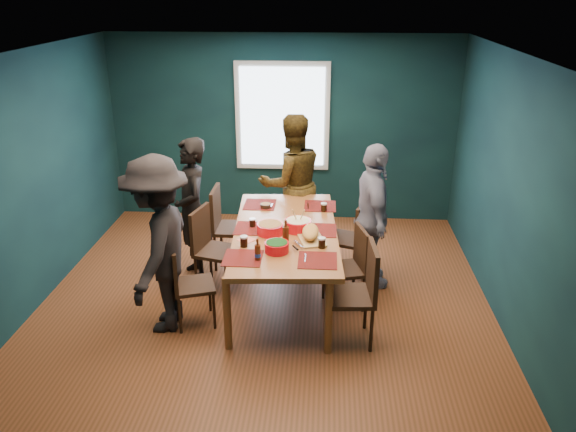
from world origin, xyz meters
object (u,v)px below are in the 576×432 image
person_back (292,183)px  chair_left_far (225,221)px  chair_left_near (185,279)px  person_right (372,217)px  chair_right_mid (352,261)px  person_near_left (159,245)px  chair_right_near (360,287)px  dining_table (285,236)px  person_far_left (193,210)px  bowl_salad (270,228)px  chair_left_mid (209,243)px  cutting_board (310,233)px  bowl_herbs (277,247)px  bowl_dumpling (298,225)px  chair_right_far (353,233)px

person_back → chair_left_far: bearing=13.8°
chair_left_near → person_right: bearing=8.3°
chair_right_mid → person_near_left: person_near_left is taller
chair_right_near → dining_table: bearing=130.0°
dining_table → person_far_left: size_ratio=1.32×
chair_left_far → person_near_left: 1.50m
chair_left_far → chair_left_near: bearing=-97.0°
chair_right_near → person_near_left: 2.02m
bowl_salad → chair_left_mid: bearing=158.5°
dining_table → cutting_board: (0.28, -0.21, 0.14)m
person_back → cutting_board: bearing=78.7°
cutting_board → chair_right_near: bearing=-64.0°
person_right → bowl_salad: 1.23m
chair_right_mid → bowl_herbs: (-0.78, -0.44, 0.36)m
bowl_dumpling → chair_right_mid: bearing=-9.8°
dining_table → chair_right_near: (0.78, -0.79, -0.16)m
dining_table → chair_right_mid: chair_right_mid is taller
person_back → cutting_board: person_back is taller
person_near_left → chair_right_mid: bearing=107.0°
chair_left_near → person_back: person_back is taller
chair_right_mid → bowl_salad: size_ratio=3.21×
person_back → person_near_left: bearing=36.9°
person_far_left → person_right: (2.09, -0.05, -0.01)m
chair_right_mid → person_right: bearing=49.2°
chair_left_mid → chair_right_near: size_ratio=0.95×
person_far_left → chair_left_far: bearing=112.3°
person_right → chair_right_near: bearing=163.1°
person_far_left → bowl_salad: bearing=37.5°
chair_right_mid → person_back: bearing=102.1°
person_right → person_near_left: size_ratio=0.93×
chair_left_mid → bowl_dumpling: 1.09m
chair_left_mid → chair_right_mid: chair_left_mid is taller
dining_table → chair_right_near: chair_right_near is taller
chair_right_far → chair_right_near: chair_right_near is taller
chair_right_mid → person_right: 0.64m
dining_table → bowl_salad: size_ratio=8.02×
person_far_left → cutting_board: bearing=42.3°
bowl_dumpling → bowl_herbs: 0.57m
chair_right_far → cutting_board: (-0.49, -0.81, 0.35)m
person_right → bowl_herbs: size_ratio=7.00×
chair_right_far → cutting_board: size_ratio=1.54×
bowl_herbs → cutting_board: cutting_board is taller
person_back → bowl_herbs: 1.88m
chair_right_far → bowl_salad: 1.22m
chair_right_far → chair_right_near: size_ratio=0.91×
chair_left_far → person_far_left: (-0.32, -0.32, 0.27)m
chair_left_far → chair_right_far: size_ratio=1.08×
chair_left_near → person_right: size_ratio=0.53×
bowl_herbs → person_far_left: bearing=137.5°
person_far_left → bowl_dumpling: (1.26, -0.45, 0.04)m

